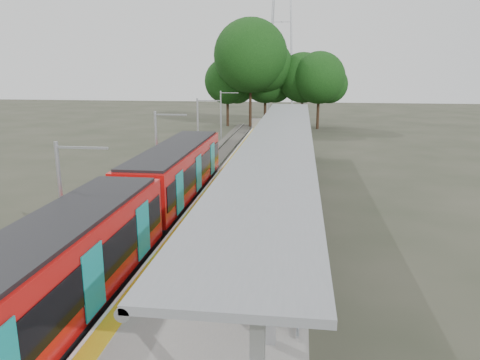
{
  "coord_description": "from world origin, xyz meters",
  "views": [
    {
      "loc": [
        2.6,
        -8.98,
        8.11
      ],
      "look_at": [
        -0.45,
        14.56,
        2.3
      ],
      "focal_mm": 35.0,
      "sensor_mm": 36.0,
      "label": 1
    }
  ],
  "objects_px": {
    "info_pillar_near": "(269,213)",
    "bench_near": "(295,294)",
    "train": "(134,209)",
    "litter_bin": "(282,173)",
    "bench_mid": "(283,229)",
    "bench_far": "(300,140)",
    "info_pillar_far": "(289,154)"
  },
  "relations": [
    {
      "from": "bench_mid",
      "to": "info_pillar_near",
      "type": "height_order",
      "value": "info_pillar_near"
    },
    {
      "from": "bench_mid",
      "to": "info_pillar_far",
      "type": "relative_size",
      "value": 1.02
    },
    {
      "from": "train",
      "to": "info_pillar_far",
      "type": "relative_size",
      "value": 16.99
    },
    {
      "from": "train",
      "to": "info_pillar_near",
      "type": "height_order",
      "value": "train"
    },
    {
      "from": "bench_near",
      "to": "info_pillar_far",
      "type": "relative_size",
      "value": 0.99
    },
    {
      "from": "bench_near",
      "to": "info_pillar_far",
      "type": "bearing_deg",
      "value": 113.54
    },
    {
      "from": "train",
      "to": "bench_near",
      "type": "distance_m",
      "value": 9.3
    },
    {
      "from": "info_pillar_far",
      "to": "litter_bin",
      "type": "relative_size",
      "value": 1.59
    },
    {
      "from": "litter_bin",
      "to": "bench_far",
      "type": "bearing_deg",
      "value": 85.33
    },
    {
      "from": "bench_far",
      "to": "info_pillar_far",
      "type": "height_order",
      "value": "info_pillar_far"
    },
    {
      "from": "info_pillar_near",
      "to": "info_pillar_far",
      "type": "relative_size",
      "value": 0.98
    },
    {
      "from": "info_pillar_near",
      "to": "info_pillar_far",
      "type": "height_order",
      "value": "info_pillar_far"
    },
    {
      "from": "bench_far",
      "to": "info_pillar_near",
      "type": "bearing_deg",
      "value": -71.75
    },
    {
      "from": "train",
      "to": "bench_far",
      "type": "xyz_separation_m",
      "value": [
        7.1,
        23.56,
        -0.45
      ]
    },
    {
      "from": "bench_near",
      "to": "bench_mid",
      "type": "bearing_deg",
      "value": 117.55
    },
    {
      "from": "info_pillar_far",
      "to": "bench_near",
      "type": "bearing_deg",
      "value": -81.8
    },
    {
      "from": "litter_bin",
      "to": "train",
      "type": "bearing_deg",
      "value": -120.4
    },
    {
      "from": "bench_mid",
      "to": "info_pillar_near",
      "type": "distance_m",
      "value": 1.94
    },
    {
      "from": "info_pillar_near",
      "to": "bench_near",
      "type": "bearing_deg",
      "value": -103.62
    },
    {
      "from": "bench_near",
      "to": "info_pillar_far",
      "type": "distance_m",
      "value": 21.89
    },
    {
      "from": "bench_far",
      "to": "info_pillar_near",
      "type": "height_order",
      "value": "info_pillar_near"
    },
    {
      "from": "bench_mid",
      "to": "bench_far",
      "type": "xyz_separation_m",
      "value": [
        0.58,
        24.03,
        0.04
      ]
    },
    {
      "from": "bench_mid",
      "to": "bench_far",
      "type": "relative_size",
      "value": 0.94
    },
    {
      "from": "train",
      "to": "litter_bin",
      "type": "bearing_deg",
      "value": 59.6
    },
    {
      "from": "train",
      "to": "bench_far",
      "type": "height_order",
      "value": "train"
    },
    {
      "from": "train",
      "to": "info_pillar_near",
      "type": "relative_size",
      "value": 17.3
    },
    {
      "from": "train",
      "to": "bench_mid",
      "type": "xyz_separation_m",
      "value": [
        6.52,
        -0.47,
        -0.48
      ]
    },
    {
      "from": "info_pillar_near",
      "to": "info_pillar_far",
      "type": "distance_m",
      "value": 14.58
    },
    {
      "from": "train",
      "to": "info_pillar_near",
      "type": "xyz_separation_m",
      "value": [
        5.81,
        1.33,
        -0.36
      ]
    },
    {
      "from": "bench_near",
      "to": "litter_bin",
      "type": "relative_size",
      "value": 1.58
    },
    {
      "from": "bench_far",
      "to": "info_pillar_far",
      "type": "xyz_separation_m",
      "value": [
        -0.78,
        -7.66,
        0.1
      ]
    },
    {
      "from": "bench_far",
      "to": "litter_bin",
      "type": "bearing_deg",
      "value": -73.1
    }
  ]
}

